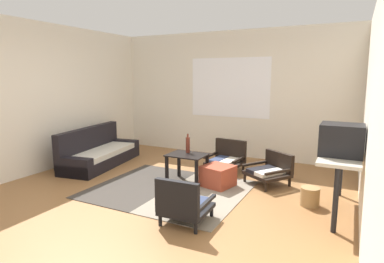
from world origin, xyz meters
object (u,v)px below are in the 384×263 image
object	(u,v)px
couch	(99,154)
console_shelf	(341,159)
wicker_basket	(310,197)
armchair_corner	(270,169)
crt_television	(341,140)
armchair_striped_foreground	(184,204)
armchair_by_window	(227,157)
clay_vase	(343,139)
ottoman_orange	(218,176)
glass_bottle	(188,145)
coffee_table	(187,160)

from	to	relation	value
couch	console_shelf	size ratio (longest dim) A/B	1.40
console_shelf	wicker_basket	world-z (taller)	console_shelf
armchair_corner	crt_television	xyz separation A→B (m)	(1.04, -0.89, 0.75)
armchair_striped_foreground	armchair_corner	world-z (taller)	armchair_striped_foreground
armchair_by_window	clay_vase	world-z (taller)	clay_vase
ottoman_orange	couch	bearing A→B (deg)	177.46
clay_vase	crt_television	bearing A→B (deg)	-90.44
armchair_striped_foreground	armchair_corner	size ratio (longest dim) A/B	0.72
console_shelf	crt_television	bearing A→B (deg)	-90.93
couch	crt_television	bearing A→B (deg)	-6.51
wicker_basket	console_shelf	bearing A→B (deg)	-5.69
crt_television	armchair_corner	bearing A→B (deg)	139.25
console_shelf	clay_vase	distance (m)	0.30
clay_vase	glass_bottle	bearing A→B (deg)	179.06
armchair_by_window	glass_bottle	xyz separation A→B (m)	(-0.37, -0.87, 0.38)
couch	armchair_striped_foreground	bearing A→B (deg)	-29.09
couch	console_shelf	xyz separation A→B (m)	(4.35, -0.30, 0.48)
ottoman_orange	clay_vase	world-z (taller)	clay_vase
crt_television	wicker_basket	size ratio (longest dim) A/B	1.89
clay_vase	wicker_basket	bearing A→B (deg)	-151.99
armchair_corner	wicker_basket	xyz separation A→B (m)	(0.70, -0.67, -0.11)
coffee_table	console_shelf	world-z (taller)	console_shelf
wicker_basket	coffee_table	bearing A→B (deg)	176.76
armchair_corner	glass_bottle	size ratio (longest dim) A/B	2.57
ottoman_orange	crt_television	world-z (taller)	crt_television
coffee_table	ottoman_orange	distance (m)	0.57
console_shelf	clay_vase	world-z (taller)	clay_vase
armchair_corner	console_shelf	xyz separation A→B (m)	(1.04, -0.70, 0.47)
clay_vase	glass_bottle	world-z (taller)	clay_vase
couch	coffee_table	bearing A→B (deg)	-4.39
crt_television	wicker_basket	xyz separation A→B (m)	(-0.34, 0.23, -0.86)
coffee_table	glass_bottle	size ratio (longest dim) A/B	1.95
armchair_corner	glass_bottle	world-z (taller)	glass_bottle
couch	wicker_basket	bearing A→B (deg)	-3.83
armchair_by_window	clay_vase	bearing A→B (deg)	-24.92
couch	crt_television	distance (m)	4.44
coffee_table	armchair_striped_foreground	world-z (taller)	armchair_striped_foreground
ottoman_orange	wicker_basket	bearing A→B (deg)	-6.22
console_shelf	glass_bottle	xyz separation A→B (m)	(-2.32, 0.25, -0.09)
armchair_striped_foreground	clay_vase	size ratio (longest dim) A/B	1.69
couch	clay_vase	bearing A→B (deg)	-1.17
ottoman_orange	wicker_basket	xyz separation A→B (m)	(1.41, -0.15, -0.04)
armchair_by_window	clay_vase	xyz separation A→B (m)	(1.96, -0.91, 0.68)
console_shelf	armchair_by_window	bearing A→B (deg)	150.14
couch	armchair_corner	size ratio (longest dim) A/B	2.40
glass_bottle	wicker_basket	distance (m)	2.06
armchair_corner	ottoman_orange	bearing A→B (deg)	-144.18
coffee_table	armchair_by_window	distance (m)	1.04
armchair_corner	glass_bottle	distance (m)	1.41
armchair_by_window	wicker_basket	size ratio (longest dim) A/B	2.66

